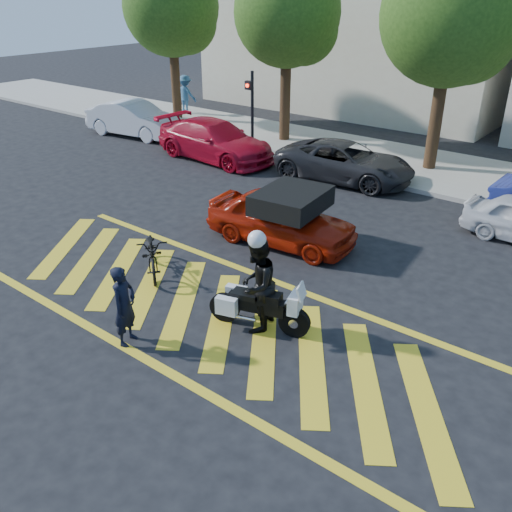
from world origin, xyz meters
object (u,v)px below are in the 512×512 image
Objects in this scene: police_motorcycle at (257,306)px; officer_moto at (257,285)px; parked_mid_left at (345,162)px; officer_bike at (124,306)px; bicycle at (152,253)px; parked_left at (215,140)px; parked_far_left at (134,119)px; red_convertible at (281,218)px.

police_motorcycle is 0.47m from officer_moto.
officer_moto is at bearing -166.16° from parked_mid_left.
parked_mid_left is (-3.23, 9.02, 0.16)m from police_motorcycle.
police_motorcycle is at bearing -59.64° from officer_bike.
bicycle is 0.38× the size of parked_left.
parked_mid_left is (-1.58, 10.93, -0.14)m from officer_bike.
parked_left reaches higher than parked_mid_left.
officer_bike is 0.35× the size of parked_far_left.
bicycle is at bearing 157.80° from police_motorcycle.
bicycle is (-1.73, 2.22, -0.30)m from officer_bike.
bicycle is 3.41m from officer_moto.
officer_bike reaches higher than parked_left.
red_convertible is at bearing -172.90° from parked_mid_left.
parked_far_left is (-13.71, 8.61, 0.25)m from police_motorcycle.
bicycle is 3.52m from red_convertible.
police_motorcycle is 16.19m from parked_far_left.
police_motorcycle is 0.40× the size of parked_left.
red_convertible is 0.78× the size of parked_left.
parked_far_left is 0.96× the size of parked_mid_left.
officer_bike is 2.83m from bicycle.
parked_left is at bearing -102.54° from parked_far_left.
officer_moto reaches higher than red_convertible.
officer_bike is 0.84× the size of bicycle.
parked_left is at bearing 119.26° from police_motorcycle.
parked_left reaches higher than police_motorcycle.
officer_bike is at bearing -147.64° from police_motorcycle.
officer_bike is 0.79× the size of police_motorcycle.
red_convertible is at bearing -15.38° from officer_bike.
officer_moto reaches higher than parked_mid_left.
officer_moto is at bearing -157.19° from red_convertible.
parked_far_left is (-10.33, 8.29, 0.25)m from bicycle.
officer_bike is 0.83× the size of officer_moto.
red_convertible is (-1.97, 3.54, 0.18)m from police_motorcycle.
police_motorcycle is 0.51× the size of red_convertible.
parked_far_left is at bearing 131.04° from police_motorcycle.
parked_mid_left is (-3.21, 9.01, -0.31)m from officer_moto.
parked_far_left is 10.49m from parked_mid_left.
officer_moto is (3.36, -0.31, 0.47)m from bicycle.
police_motorcycle is 0.43× the size of parked_mid_left.
officer_bike is at bearing -57.24° from officer_moto.
parked_left is at bearing 72.08° from bicycle.
parked_far_left reaches higher than red_convertible.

